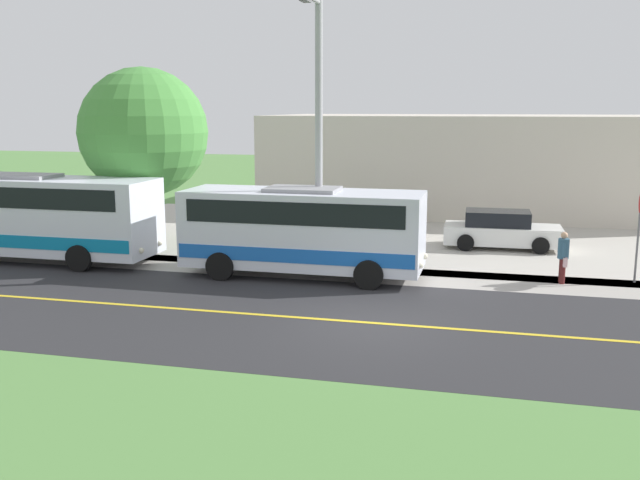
{
  "coord_description": "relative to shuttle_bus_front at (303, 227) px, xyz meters",
  "views": [
    {
      "loc": [
        16.92,
        2.91,
        5.37
      ],
      "look_at": [
        -3.5,
        -2.15,
        1.4
      ],
      "focal_mm": 39.56,
      "sensor_mm": 36.0,
      "label": 1
    }
  ],
  "objects": [
    {
      "name": "road_surface",
      "position": [
        4.52,
        2.97,
        -1.58
      ],
      "size": [
        8.0,
        100.0,
        0.01
      ],
      "primitive_type": "cube",
      "color": "#28282B",
      "rests_on": "ground"
    },
    {
      "name": "transit_bus_rear",
      "position": [
        0.0,
        -10.54,
        0.1
      ],
      "size": [
        2.7,
        10.4,
        3.06
      ],
      "color": "silver",
      "rests_on": "ground"
    },
    {
      "name": "stop_sign",
      "position": [
        -1.58,
        10.27,
        0.38
      ],
      "size": [
        0.76,
        0.07,
        2.88
      ],
      "color": "slate",
      "rests_on": "ground"
    },
    {
      "name": "ground_plane",
      "position": [
        4.52,
        2.97,
        -1.58
      ],
      "size": [
        120.0,
        120.0,
        0.0
      ],
      "primitive_type": "plane",
      "color": "#548442"
    },
    {
      "name": "parked_car_near",
      "position": [
        -7.2,
        1.64,
        -0.9
      ],
      "size": [
        4.55,
        2.33,
        1.45
      ],
      "color": "white",
      "rests_on": "ground"
    },
    {
      "name": "shuttle_bus_front",
      "position": [
        0.0,
        0.0,
        0.0
      ],
      "size": [
        2.7,
        7.76,
        2.87
      ],
      "color": "silver",
      "rests_on": "ground"
    },
    {
      "name": "pedestrian_with_bags",
      "position": [
        -0.99,
        8.06,
        -0.72
      ],
      "size": [
        0.72,
        0.34,
        1.61
      ],
      "color": "#4C1919",
      "rests_on": "ground"
    },
    {
      "name": "tree_curbside",
      "position": [
        -2.88,
        -6.96,
        2.85
      ],
      "size": [
        4.83,
        4.83,
        6.86
      ],
      "color": "#4C3826",
      "rests_on": "ground"
    },
    {
      "name": "sidewalk",
      "position": [
        -0.68,
        2.97,
        -1.58
      ],
      "size": [
        2.4,
        100.0,
        0.01
      ],
      "primitive_type": "cube",
      "color": "#9E9991",
      "rests_on": "ground"
    },
    {
      "name": "road_centre_line",
      "position": [
        4.52,
        2.97,
        -1.57
      ],
      "size": [
        0.16,
        100.0,
        0.0
      ],
      "primitive_type": "cube",
      "color": "gold",
      "rests_on": "ground"
    },
    {
      "name": "street_light_pole",
      "position": [
        -0.36,
        0.41,
        3.17
      ],
      "size": [
        1.97,
        0.24,
        8.69
      ],
      "color": "#9E9EA3",
      "rests_on": "ground"
    },
    {
      "name": "commercial_building",
      "position": [
        -16.88,
        4.99,
        0.9
      ],
      "size": [
        10.0,
        21.44,
        4.96
      ],
      "primitive_type": "cube",
      "color": "beige",
      "rests_on": "ground"
    },
    {
      "name": "parked_car_far",
      "position": [
        -6.26,
        6.23,
        -0.9
      ],
      "size": [
        2.09,
        4.44,
        1.45
      ],
      "color": "white",
      "rests_on": "ground"
    },
    {
      "name": "parking_lot_surface",
      "position": [
        -7.88,
        5.97,
        -1.58
      ],
      "size": [
        14.0,
        36.0,
        0.01
      ],
      "primitive_type": "cube",
      "color": "#B2ADA3",
      "rests_on": "ground"
    }
  ]
}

